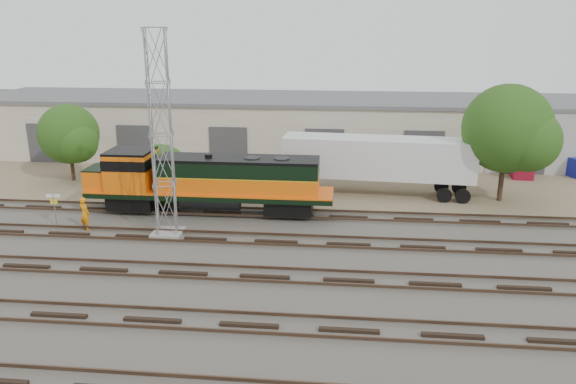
# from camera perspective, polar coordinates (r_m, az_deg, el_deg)

# --- Properties ---
(ground) EXTENTS (140.00, 140.00, 0.00)m
(ground) POSITION_cam_1_polar(r_m,az_deg,el_deg) (29.88, -1.57, -6.25)
(ground) COLOR #47423A
(ground) RESTS_ON ground
(dirt_strip) EXTENTS (80.00, 16.00, 0.02)m
(dirt_strip) POSITION_cam_1_polar(r_m,az_deg,el_deg) (43.98, 0.90, 1.44)
(dirt_strip) COLOR #726047
(dirt_strip) RESTS_ON ground
(tracks) EXTENTS (80.00, 20.40, 0.28)m
(tracks) POSITION_cam_1_polar(r_m,az_deg,el_deg) (27.14, -2.38, -8.57)
(tracks) COLOR black
(tracks) RESTS_ON ground
(warehouse) EXTENTS (58.40, 10.40, 5.30)m
(warehouse) POSITION_cam_1_polar(r_m,az_deg,el_deg) (51.15, 1.74, 6.67)
(warehouse) COLOR beige
(warehouse) RESTS_ON ground
(locomotive) EXTENTS (15.63, 2.74, 3.76)m
(locomotive) POSITION_cam_1_polar(r_m,az_deg,el_deg) (35.64, -8.41, 1.16)
(locomotive) COLOR black
(locomotive) RESTS_ON tracks
(signal_tower) EXTENTS (1.69, 1.69, 11.48)m
(signal_tower) POSITION_cam_1_polar(r_m,az_deg,el_deg) (31.63, -12.71, 5.27)
(signal_tower) COLOR gray
(signal_tower) RESTS_ON ground
(sign_post) EXTENTS (0.83, 0.09, 2.03)m
(sign_post) POSITION_cam_1_polar(r_m,az_deg,el_deg) (36.07, -22.68, -1.07)
(sign_post) COLOR gray
(sign_post) RESTS_ON ground
(worker) EXTENTS (0.87, 0.76, 2.01)m
(worker) POSITION_cam_1_polar(r_m,az_deg,el_deg) (34.86, -19.96, -2.09)
(worker) COLOR orange
(worker) RESTS_ON ground
(semi_trailer) EXTENTS (13.35, 3.61, 4.06)m
(semi_trailer) POSITION_cam_1_polar(r_m,az_deg,el_deg) (39.69, 9.55, 3.28)
(semi_trailer) COLOR silver
(semi_trailer) RESTS_ON ground
(dumpster_red) EXTENTS (1.59, 1.49, 1.40)m
(dumpster_red) POSITION_cam_1_polar(r_m,az_deg,el_deg) (47.34, 22.71, 2.09)
(dumpster_red) COLOR maroon
(dumpster_red) RESTS_ON ground
(tree_west) EXTENTS (4.73, 4.51, 5.90)m
(tree_west) POSITION_cam_1_polar(r_m,az_deg,el_deg) (45.38, -21.22, 5.33)
(tree_west) COLOR #382619
(tree_west) RESTS_ON ground
(tree_mid) EXTENTS (4.40, 4.19, 4.19)m
(tree_mid) POSITION_cam_1_polar(r_m,az_deg,el_deg) (38.59, -12.60, 1.47)
(tree_mid) COLOR #382619
(tree_mid) RESTS_ON ground
(tree_east) EXTENTS (6.17, 5.87, 7.93)m
(tree_east) POSITION_cam_1_polar(r_m,az_deg,el_deg) (39.84, 21.85, 5.72)
(tree_east) COLOR #382619
(tree_east) RESTS_ON ground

